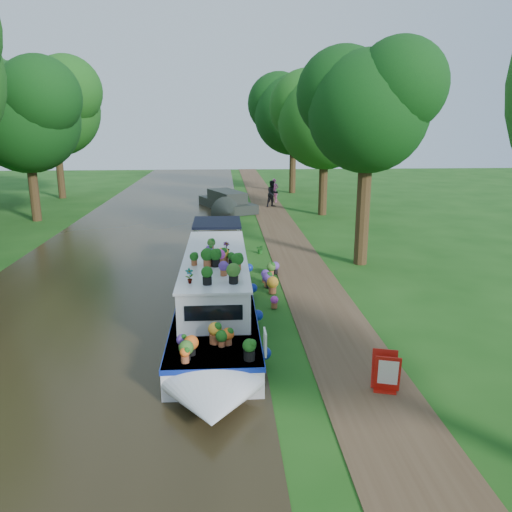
# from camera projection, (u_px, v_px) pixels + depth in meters

# --- Properties ---
(ground) EXTENTS (100.00, 100.00, 0.00)m
(ground) POSITION_uv_depth(u_px,v_px,m) (279.00, 288.00, 18.15)
(ground) COLOR #174711
(ground) RESTS_ON ground
(canal_water) EXTENTS (10.00, 100.00, 0.02)m
(canal_water) POSITION_uv_depth(u_px,v_px,m) (112.00, 291.00, 17.77)
(canal_water) COLOR black
(canal_water) RESTS_ON ground
(towpath) EXTENTS (2.20, 100.00, 0.03)m
(towpath) POSITION_uv_depth(u_px,v_px,m) (312.00, 287.00, 18.22)
(towpath) COLOR #493522
(towpath) RESTS_ON ground
(plant_boat) EXTENTS (2.29, 13.52, 2.25)m
(plant_boat) POSITION_uv_depth(u_px,v_px,m) (216.00, 288.00, 15.42)
(plant_boat) COLOR silver
(plant_boat) RESTS_ON canal_water
(tree_near_overhang) EXTENTS (5.52, 5.28, 8.99)m
(tree_near_overhang) POSITION_uv_depth(u_px,v_px,m) (368.00, 102.00, 19.66)
(tree_near_overhang) COLOR #332311
(tree_near_overhang) RESTS_ON ground
(tree_near_mid) EXTENTS (6.90, 6.60, 9.40)m
(tree_near_mid) POSITION_uv_depth(u_px,v_px,m) (325.00, 113.00, 31.34)
(tree_near_mid) COLOR #332311
(tree_near_mid) RESTS_ON ground
(tree_near_far) EXTENTS (7.59, 7.26, 10.30)m
(tree_near_far) POSITION_uv_depth(u_px,v_px,m) (293.00, 109.00, 41.78)
(tree_near_far) COLOR #332311
(tree_near_far) RESTS_ON ground
(tree_far_c) EXTENTS (7.13, 6.82, 9.59)m
(tree_far_c) POSITION_uv_depth(u_px,v_px,m) (25.00, 111.00, 29.23)
(tree_far_c) COLOR #332311
(tree_far_c) RESTS_ON ground
(tree_far_d) EXTENTS (8.05, 7.70, 10.85)m
(tree_far_d) POSITION_uv_depth(u_px,v_px,m) (53.00, 103.00, 38.58)
(tree_far_d) COLOR #332311
(tree_far_d) RESTS_ON ground
(second_boat) EXTENTS (4.17, 7.33, 1.33)m
(second_boat) POSITION_uv_depth(u_px,v_px,m) (227.00, 202.00, 34.53)
(second_boat) COLOR black
(second_boat) RESTS_ON canal_water
(sandwich_board) EXTENTS (0.59, 0.58, 0.89)m
(sandwich_board) POSITION_uv_depth(u_px,v_px,m) (386.00, 373.00, 10.99)
(sandwich_board) COLOR #B6150D
(sandwich_board) RESTS_ON towpath
(pedestrian_pink) EXTENTS (0.75, 0.61, 1.77)m
(pedestrian_pink) POSITION_uv_depth(u_px,v_px,m) (274.00, 191.00, 37.81)
(pedestrian_pink) COLOR #D6588A
(pedestrian_pink) RESTS_ON towpath
(pedestrian_dark) EXTENTS (1.13, 1.04, 1.88)m
(pedestrian_dark) POSITION_uv_depth(u_px,v_px,m) (272.00, 194.00, 35.64)
(pedestrian_dark) COLOR black
(pedestrian_dark) RESTS_ON towpath
(verge_plant) EXTENTS (0.47, 0.45, 0.42)m
(verge_plant) POSITION_uv_depth(u_px,v_px,m) (260.00, 249.00, 22.90)
(verge_plant) COLOR #1C5F1D
(verge_plant) RESTS_ON ground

